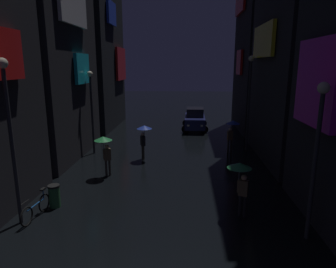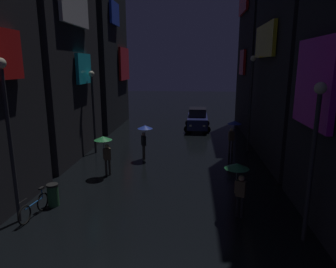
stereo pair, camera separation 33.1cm
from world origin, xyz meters
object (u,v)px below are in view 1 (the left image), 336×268
(pedestrian_foreground_left_blue, at_px, (144,133))
(pedestrian_far_right_green, at_px, (105,145))
(bicycle_parked_at_storefront, at_px, (36,208))
(streetlamp_left_near, at_px, (10,125))
(streetlamp_right_far, at_px, (249,93))
(streetlamp_right_near, at_px, (317,144))
(streetlamp_left_far, at_px, (91,103))
(pedestrian_near_crossing_blue, at_px, (232,128))
(pedestrian_midstreet_left_green, at_px, (241,175))
(trash_bin, at_px, (54,196))
(car_distant, at_px, (195,119))

(pedestrian_foreground_left_blue, bearing_deg, pedestrian_far_right_green, -118.54)
(pedestrian_far_right_green, relative_size, bicycle_parked_at_storefront, 1.17)
(pedestrian_far_right_green, xyz_separation_m, streetlamp_left_near, (-1.86, -4.77, 1.96))
(streetlamp_left_near, relative_size, streetlamp_right_far, 0.95)
(streetlamp_right_near, xyz_separation_m, streetlamp_left_far, (-10.00, 9.19, 0.06))
(pedestrian_near_crossing_blue, height_order, streetlamp_right_near, streetlamp_right_near)
(pedestrian_near_crossing_blue, relative_size, bicycle_parked_at_storefront, 1.17)
(pedestrian_near_crossing_blue, bearing_deg, pedestrian_midstreet_left_green, -96.12)
(streetlamp_left_far, distance_m, trash_bin, 8.07)
(pedestrian_far_right_green, bearing_deg, streetlamp_left_near, -111.32)
(streetlamp_right_far, bearing_deg, pedestrian_foreground_left_blue, -159.27)
(streetlamp_left_far, relative_size, trash_bin, 5.64)
(car_distant, bearing_deg, pedestrian_midstreet_left_green, -85.22)
(pedestrian_near_crossing_blue, bearing_deg, bicycle_parked_at_storefront, -132.88)
(pedestrian_far_right_green, bearing_deg, pedestrian_near_crossing_blue, 33.98)
(pedestrian_near_crossing_blue, height_order, car_distant, pedestrian_near_crossing_blue)
(pedestrian_near_crossing_blue, bearing_deg, streetlamp_right_near, -83.71)
(trash_bin, bearing_deg, bicycle_parked_at_storefront, -107.65)
(pedestrian_midstreet_left_green, distance_m, streetlamp_left_near, 8.29)
(pedestrian_foreground_left_blue, height_order, streetlamp_left_far, streetlamp_left_far)
(pedestrian_far_right_green, bearing_deg, bicycle_parked_at_storefront, -108.29)
(streetlamp_right_far, height_order, streetlamp_left_far, streetlamp_right_far)
(pedestrian_near_crossing_blue, height_order, pedestrian_midstreet_left_green, same)
(pedestrian_foreground_left_blue, bearing_deg, trash_bin, -113.25)
(pedestrian_foreground_left_blue, relative_size, streetlamp_right_near, 0.41)
(pedestrian_far_right_green, xyz_separation_m, bicycle_parked_at_storefront, (-1.46, -4.41, -1.28))
(pedestrian_far_right_green, xyz_separation_m, trash_bin, (-1.16, -3.47, -1.20))
(pedestrian_foreground_left_blue, distance_m, pedestrian_far_right_green, 3.31)
(streetlamp_right_far, bearing_deg, trash_bin, -136.37)
(bicycle_parked_at_storefront, xyz_separation_m, streetlamp_right_far, (9.60, 9.80, 3.42))
(pedestrian_near_crossing_blue, relative_size, pedestrian_midstreet_left_green, 1.00)
(pedestrian_near_crossing_blue, relative_size, streetlamp_left_far, 0.40)
(streetlamp_right_far, xyz_separation_m, streetlamp_left_far, (-10.00, -1.35, -0.51))
(pedestrian_foreground_left_blue, relative_size, streetlamp_left_near, 0.36)
(car_distant, bearing_deg, streetlamp_right_far, -62.43)
(car_distant, xyz_separation_m, streetlamp_right_far, (3.30, -6.32, 2.88))
(streetlamp_right_near, bearing_deg, streetlamp_left_near, 177.81)
(streetlamp_left_near, distance_m, streetlamp_right_far, 14.26)
(streetlamp_left_far, bearing_deg, streetlamp_left_near, -90.00)
(streetlamp_left_near, distance_m, streetlamp_right_near, 10.01)
(pedestrian_midstreet_left_green, height_order, car_distant, pedestrian_midstreet_left_green)
(streetlamp_left_far, bearing_deg, trash_bin, -84.68)
(pedestrian_far_right_green, bearing_deg, car_distant, 67.55)
(pedestrian_far_right_green, relative_size, streetlamp_left_near, 0.36)
(pedestrian_near_crossing_blue, bearing_deg, car_distant, 107.60)
(pedestrian_near_crossing_blue, distance_m, bicycle_parked_at_storefront, 12.57)
(streetlamp_right_far, bearing_deg, streetlamp_left_far, -172.33)
(pedestrian_far_right_green, relative_size, streetlamp_left_far, 0.40)
(streetlamp_left_far, bearing_deg, pedestrian_far_right_green, -65.31)
(bicycle_parked_at_storefront, relative_size, streetlamp_right_far, 0.29)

